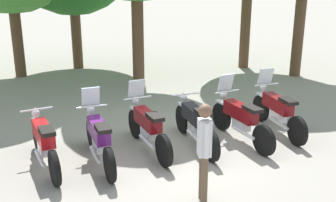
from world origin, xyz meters
TOP-DOWN VIEW (x-y plane):
  - ground_plane at (0.00, 0.00)m, footprint 80.00×80.00m
  - motorcycle_0 at (-2.55, -0.21)m, footprint 0.77×2.15m
  - motorcycle_1 at (-1.54, -0.27)m, footprint 0.62×2.18m
  - motorcycle_2 at (-0.52, 0.10)m, footprint 0.71×2.16m
  - motorcycle_3 at (0.50, 0.12)m, footprint 0.62×2.19m
  - motorcycle_4 at (1.51, 0.12)m, footprint 0.75×2.15m
  - motorcycle_5 at (2.54, 0.44)m, footprint 0.62×2.19m
  - person_0 at (0.02, -2.05)m, footprint 0.24×0.41m

SIDE VIEW (x-z plane):
  - ground_plane at x=0.00m, z-range 0.00..0.00m
  - motorcycle_0 at x=-2.55m, z-range 0.01..1.00m
  - motorcycle_3 at x=0.50m, z-range 0.01..1.00m
  - motorcycle_1 at x=-1.54m, z-range -0.17..1.20m
  - motorcycle_2 at x=-0.52m, z-range -0.17..1.20m
  - motorcycle_4 at x=1.51m, z-range -0.17..1.20m
  - motorcycle_5 at x=2.54m, z-range -0.17..1.20m
  - person_0 at x=0.02m, z-range 0.14..1.81m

